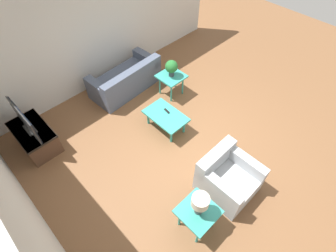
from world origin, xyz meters
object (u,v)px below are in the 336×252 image
object	(u,v)px
coffee_table	(166,117)
table_lamp	(200,203)
television	(24,120)
side_table_plant	(171,78)
side_table_lamp	(198,213)
sofa	(126,80)
tv_stand_chest	(35,137)
armchair	(227,178)
potted_plant	(171,67)

from	to	relation	value
coffee_table	table_lamp	world-z (taller)	table_lamp
coffee_table	television	bearing A→B (deg)	56.02
side_table_plant	television	world-z (taller)	television
side_table_lamp	table_lamp	bearing A→B (deg)	45.00
sofa	tv_stand_chest	xyz separation A→B (m)	(-0.09, 2.42, -0.02)
coffee_table	television	world-z (taller)	television
armchair	tv_stand_chest	world-z (taller)	armchair
coffee_table	tv_stand_chest	distance (m)	2.70
coffee_table	potted_plant	xyz separation A→B (m)	(0.71, -0.87, 0.44)
tv_stand_chest	coffee_table	bearing A→B (deg)	-124.04
side_table_lamp	tv_stand_chest	bearing A→B (deg)	17.93
tv_stand_chest	potted_plant	size ratio (longest dim) A/B	2.56
potted_plant	coffee_table	bearing A→B (deg)	129.32
armchair	tv_stand_chest	xyz separation A→B (m)	(3.31, 2.01, -0.05)
sofa	side_table_plant	world-z (taller)	sofa
television	potted_plant	size ratio (longest dim) A/B	2.52
side_table_plant	television	xyz separation A→B (m)	(0.80, 3.11, 0.30)
coffee_table	side_table_plant	xyz separation A→B (m)	(0.71, -0.87, 0.12)
side_table_plant	tv_stand_chest	bearing A→B (deg)	75.62
side_table_plant	side_table_lamp	bearing A→B (deg)	142.46
side_table_lamp	potted_plant	distance (m)	3.31
armchair	side_table_plant	xyz separation A→B (m)	(2.51, -1.10, 0.15)
coffee_table	table_lamp	bearing A→B (deg)	149.12
coffee_table	television	distance (m)	2.73
coffee_table	tv_stand_chest	world-z (taller)	tv_stand_chest
tv_stand_chest	sofa	bearing A→B (deg)	-87.79
side_table_plant	tv_stand_chest	xyz separation A→B (m)	(0.80, 3.11, -0.21)
side_table_plant	sofa	bearing A→B (deg)	37.49
sofa	side_table_lamp	world-z (taller)	sofa
armchair	side_table_plant	bearing A→B (deg)	66.36
side_table_lamp	tv_stand_chest	distance (m)	3.59
tv_stand_chest	potted_plant	xyz separation A→B (m)	(-0.80, -3.11, 0.53)
coffee_table	table_lamp	size ratio (longest dim) A/B	2.07
sofa	table_lamp	world-z (taller)	table_lamp
side_table_plant	television	size ratio (longest dim) A/B	0.56
potted_plant	table_lamp	distance (m)	3.29
armchair	television	world-z (taller)	television
side_table_lamp	table_lamp	size ratio (longest dim) A/B	1.30
side_table_lamp	television	world-z (taller)	television
side_table_plant	table_lamp	xyz separation A→B (m)	(-2.61, 2.01, 0.38)
tv_stand_chest	table_lamp	world-z (taller)	table_lamp
tv_stand_chest	television	bearing A→B (deg)	90.00
television	table_lamp	xyz separation A→B (m)	(-3.41, -1.11, 0.08)
coffee_table	side_table_lamp	world-z (taller)	side_table_lamp
television	table_lamp	distance (m)	3.58
armchair	side_table_plant	world-z (taller)	armchair
tv_stand_chest	television	size ratio (longest dim) A/B	1.01
potted_plant	side_table_lamp	bearing A→B (deg)	142.46
side_table_lamp	tv_stand_chest	xyz separation A→B (m)	(3.41, 1.10, -0.21)
armchair	potted_plant	xyz separation A→B (m)	(2.51, -1.10, 0.48)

